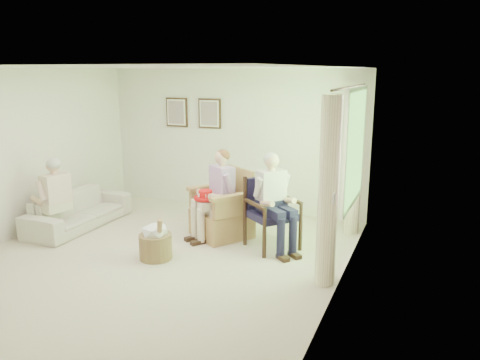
{
  "coord_description": "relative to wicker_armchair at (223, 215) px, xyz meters",
  "views": [
    {
      "loc": [
        3.41,
        -5.15,
        2.56
      ],
      "look_at": [
        0.95,
        0.8,
        1.05
      ],
      "focal_mm": 35.0,
      "sensor_mm": 36.0,
      "label": 1
    }
  ],
  "objects": [
    {
      "name": "hatbox",
      "position": [
        -0.46,
        -1.23,
        -0.08
      ],
      "size": [
        0.57,
        0.57,
        0.67
      ],
      "color": "tan",
      "rests_on": "ground"
    },
    {
      "name": "framed_print_left",
      "position": [
        -1.61,
        1.43,
        1.44
      ],
      "size": [
        0.45,
        0.05,
        0.55
      ],
      "color": "#382114",
      "rests_on": "back_wall"
    },
    {
      "name": "ceiling",
      "position": [
        -0.46,
        -1.28,
        2.26
      ],
      "size": [
        5.0,
        5.5,
        0.02
      ],
      "primitive_type": "cube",
      "color": "white",
      "rests_on": "back_wall"
    },
    {
      "name": "person_wicker",
      "position": [
        0.0,
        -0.14,
        0.46
      ],
      "size": [
        0.4,
        0.63,
        1.36
      ],
      "rotation": [
        0.0,
        0.0,
        -0.6
      ],
      "color": "beige",
      "rests_on": "ground"
    },
    {
      "name": "floor",
      "position": [
        -0.46,
        -1.28,
        -0.34
      ],
      "size": [
        5.5,
        5.5,
        0.0
      ],
      "primitive_type": "plane",
      "color": "#C0B49B",
      "rests_on": "ground"
    },
    {
      "name": "curtain_left",
      "position": [
        1.87,
        -1.06,
        0.81
      ],
      "size": [
        0.34,
        0.34,
        2.3
      ],
      "primitive_type": "cylinder",
      "color": "#F5EDBF",
      "rests_on": "ground"
    },
    {
      "name": "sofa",
      "position": [
        -2.41,
        -0.53,
        -0.06
      ],
      "size": [
        1.92,
        0.75,
        0.56
      ],
      "primitive_type": "imported",
      "rotation": [
        0.0,
        0.0,
        1.57
      ],
      "color": "beige",
      "rests_on": "ground"
    },
    {
      "name": "curtain_right",
      "position": [
        1.87,
        0.9,
        0.81
      ],
      "size": [
        0.34,
        0.34,
        2.3
      ],
      "primitive_type": "cylinder",
      "color": "#F5EDBF",
      "rests_on": "ground"
    },
    {
      "name": "left_wall",
      "position": [
        -2.96,
        -1.28,
        0.96
      ],
      "size": [
        0.04,
        5.5,
        2.6
      ],
      "primitive_type": "cube",
      "color": "silver",
      "rests_on": "ground"
    },
    {
      "name": "framed_print_right",
      "position": [
        -0.91,
        1.43,
        1.44
      ],
      "size": [
        0.45,
        0.05,
        0.55
      ],
      "color": "#382114",
      "rests_on": "back_wall"
    },
    {
      "name": "wicker_armchair",
      "position": [
        0.0,
        0.0,
        0.0
      ],
      "size": [
        0.83,
        0.82,
        1.06
      ],
      "rotation": [
        0.0,
        0.0,
        -0.6
      ],
      "color": "tan",
      "rests_on": "ground"
    },
    {
      "name": "back_wall",
      "position": [
        -0.46,
        1.47,
        0.96
      ],
      "size": [
        5.0,
        0.04,
        2.6
      ],
      "primitive_type": "cube",
      "color": "silver",
      "rests_on": "ground"
    },
    {
      "name": "wood_armchair",
      "position": [
        0.9,
        -0.12,
        0.22
      ],
      "size": [
        0.66,
        0.62,
        1.02
      ],
      "rotation": [
        0.0,
        0.0,
        0.88
      ],
      "color": "black",
      "rests_on": "ground"
    },
    {
      "name": "person_sofa",
      "position": [
        -2.41,
        -1.07,
        0.36
      ],
      "size": [
        0.42,
        0.62,
        1.23
      ],
      "rotation": [
        0.0,
        0.0,
        -1.78
      ],
      "color": "beige",
      "rests_on": "ground"
    },
    {
      "name": "red_hat",
      "position": [
        -0.15,
        -0.3,
        0.37
      ],
      "size": [
        0.35,
        0.35,
        0.14
      ],
      "color": "red",
      "rests_on": "person_wicker"
    },
    {
      "name": "window",
      "position": [
        2.01,
        -0.08,
        1.25
      ],
      "size": [
        0.13,
        2.5,
        1.63
      ],
      "color": "#2D6B23",
      "rests_on": "right_wall"
    },
    {
      "name": "right_wall",
      "position": [
        2.04,
        -1.28,
        0.96
      ],
      "size": [
        0.04,
        5.5,
        2.6
      ],
      "primitive_type": "cube",
      "color": "silver",
      "rests_on": "ground"
    },
    {
      "name": "person_dark",
      "position": [
        0.9,
        -0.29,
        0.49
      ],
      "size": [
        0.4,
        0.63,
        1.39
      ],
      "rotation": [
        0.0,
        0.0,
        0.88
      ],
      "color": "#1A1836",
      "rests_on": "ground"
    }
  ]
}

